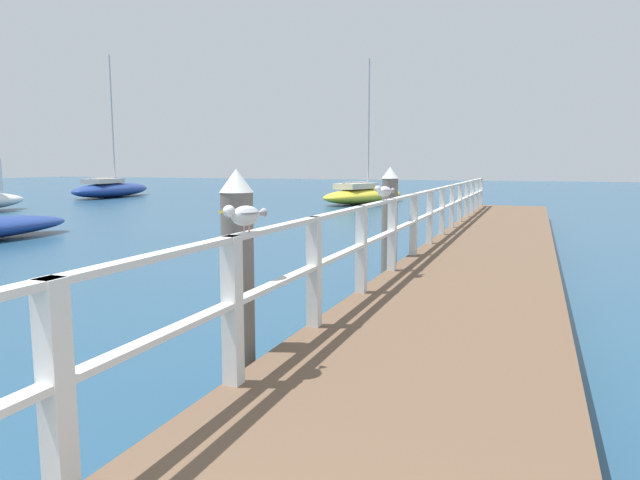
# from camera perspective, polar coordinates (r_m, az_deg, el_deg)

# --- Properties ---
(pier_deck) EXTENTS (2.47, 24.08, 0.50)m
(pier_deck) POSITION_cam_1_polar(r_m,az_deg,el_deg) (11.68, 16.53, -1.82)
(pier_deck) COLOR brown
(pier_deck) RESTS_ON ground_plane
(pier_railing) EXTENTS (0.12, 22.60, 1.09)m
(pier_railing) POSITION_cam_1_polar(r_m,az_deg,el_deg) (11.71, 11.04, 2.94)
(pier_railing) COLOR silver
(pier_railing) RESTS_ON pier_deck
(dock_piling_near) EXTENTS (0.29, 0.29, 2.06)m
(dock_piling_near) POSITION_cam_1_polar(r_m,az_deg,el_deg) (4.98, -8.26, -4.71)
(dock_piling_near) COLOR #6B6056
(dock_piling_near) RESTS_ON ground_plane
(dock_piling_far) EXTENTS (0.29, 0.29, 2.06)m
(dock_piling_far) POSITION_cam_1_polar(r_m,az_deg,el_deg) (9.99, 7.03, 1.48)
(dock_piling_far) COLOR #6B6056
(dock_piling_far) RESTS_ON ground_plane
(seagull_foreground) EXTENTS (0.22, 0.47, 0.21)m
(seagull_foreground) POSITION_cam_1_polar(r_m,az_deg,el_deg) (4.21, -7.61, 2.56)
(seagull_foreground) COLOR white
(seagull_foreground) RESTS_ON pier_railing
(seagull_background) EXTENTS (0.24, 0.46, 0.21)m
(seagull_background) POSITION_cam_1_polar(r_m,az_deg,el_deg) (8.06, 6.52, 4.95)
(seagull_background) COLOR white
(seagull_background) RESTS_ON pier_railing
(boat_4) EXTENTS (3.44, 8.02, 9.16)m
(boat_4) POSITION_cam_1_polar(r_m,az_deg,el_deg) (39.65, -20.32, 4.85)
(boat_4) COLOR navy
(boat_4) RESTS_ON ground_plane
(boat_5) EXTENTS (4.22, 7.21, 7.78)m
(boat_5) POSITION_cam_1_polar(r_m,az_deg,el_deg) (31.13, 4.46, 4.58)
(boat_5) COLOR gold
(boat_5) RESTS_ON ground_plane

